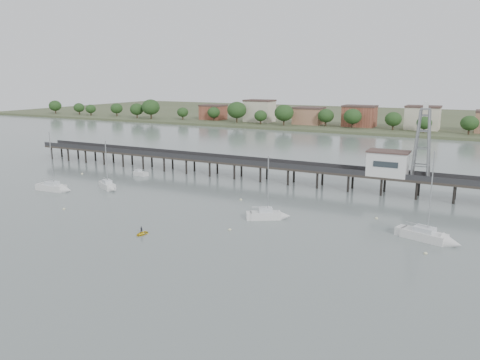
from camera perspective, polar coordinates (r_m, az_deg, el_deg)
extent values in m
plane|color=slate|center=(62.53, -17.82, -11.12)|extent=(500.00, 500.00, 0.00)
cube|color=#2D2823|center=(110.03, 4.57, 1.65)|extent=(150.00, 5.00, 0.50)
cube|color=#333335|center=(107.71, 4.08, 1.86)|extent=(150.00, 0.12, 1.10)
cube|color=#333335|center=(112.07, 5.05, 2.26)|extent=(150.00, 0.12, 1.10)
cylinder|color=black|center=(152.41, -21.98, 3.07)|extent=(0.50, 0.50, 4.40)
cylinder|color=black|center=(154.87, -20.92, 3.30)|extent=(0.50, 0.50, 4.40)
cylinder|color=black|center=(108.70, 4.16, 0.47)|extent=(0.50, 0.50, 4.40)
cylinder|color=black|center=(112.13, 4.93, 0.83)|extent=(0.50, 0.50, 4.40)
cube|color=silver|center=(102.68, 17.57, 1.88)|extent=(8.00, 5.00, 5.00)
cube|color=#4C3833|center=(102.25, 17.66, 3.34)|extent=(8.40, 5.40, 0.30)
cube|color=slate|center=(100.43, 21.69, 8.06)|extent=(1.80, 1.80, 0.30)
cube|color=silver|center=(100.38, 21.72, 8.49)|extent=(0.90, 0.90, 1.20)
cube|color=silver|center=(110.15, -21.89, -0.96)|extent=(6.35, 2.95, 1.65)
cone|color=silver|center=(107.55, -20.41, -1.15)|extent=(2.77, 2.62, 2.39)
cube|color=silver|center=(109.90, -21.94, -0.36)|extent=(2.90, 2.16, 0.75)
cylinder|color=#A5A8AA|center=(108.61, -22.01, 2.41)|extent=(0.18, 0.18, 11.54)
cylinder|color=#A5A8AA|center=(110.49, -22.35, -0.04)|extent=(3.59, 0.45, 0.12)
cube|color=silver|center=(107.92, -15.86, -0.79)|extent=(5.43, 4.06, 1.65)
cone|color=silver|center=(105.00, -15.25, -1.11)|extent=(2.78, 2.72, 1.98)
cube|color=silver|center=(107.66, -15.89, -0.18)|extent=(2.73, 2.43, 0.75)
cylinder|color=#A5A8AA|center=(106.49, -15.97, 2.11)|extent=(0.18, 0.18, 9.53)
cylinder|color=#A5A8AA|center=(108.33, -16.06, 0.19)|extent=(2.70, 1.45, 0.12)
cube|color=silver|center=(77.29, 21.51, -6.44)|extent=(7.14, 4.43, 1.65)
cone|color=silver|center=(75.92, 24.41, -7.04)|extent=(3.42, 3.29, 2.59)
cube|color=silver|center=(76.93, 21.58, -5.61)|extent=(3.44, 2.85, 0.75)
cylinder|color=#A5A8AA|center=(75.23, 22.26, -1.40)|extent=(0.18, 0.18, 12.51)
cylinder|color=#A5A8AA|center=(77.17, 20.85, -5.07)|extent=(3.76, 1.25, 0.12)
cube|color=silver|center=(82.14, 3.13, -4.45)|extent=(5.60, 4.46, 1.65)
cone|color=silver|center=(82.56, 5.42, -4.40)|extent=(2.94, 2.89, 2.06)
cube|color=silver|center=(81.81, 3.14, -3.67)|extent=(2.86, 2.61, 0.75)
cylinder|color=#A5A8AA|center=(80.69, 3.44, -0.52)|extent=(0.18, 0.18, 9.92)
cylinder|color=#A5A8AA|center=(81.57, 2.53, -3.31)|extent=(2.72, 1.67, 0.12)
cube|color=silver|center=(120.37, -12.01, 0.73)|extent=(4.30, 2.44, 1.13)
cube|color=silver|center=(120.92, -12.30, 1.09)|extent=(1.59, 1.59, 0.68)
imported|color=yellow|center=(75.97, -11.91, -6.52)|extent=(1.74, 0.57, 2.40)
imported|color=black|center=(75.97, -11.91, -6.52)|extent=(0.81, 1.17, 0.26)
ellipsoid|color=beige|center=(85.73, 16.31, -4.50)|extent=(0.56, 0.56, 0.39)
ellipsoid|color=beige|center=(71.54, 21.69, -8.31)|extent=(0.56, 0.56, 0.39)
ellipsoid|color=beige|center=(76.44, -1.26, -6.06)|extent=(0.56, 0.56, 0.39)
ellipsoid|color=beige|center=(94.53, 0.09, -2.40)|extent=(0.56, 0.56, 0.39)
ellipsoid|color=beige|center=(93.99, -20.66, -3.32)|extent=(0.56, 0.56, 0.39)
ellipsoid|color=beige|center=(108.51, -20.95, -1.29)|extent=(0.56, 0.56, 0.39)
ellipsoid|color=beige|center=(126.24, -18.69, 0.74)|extent=(0.56, 0.56, 0.39)
cube|color=#475133|center=(288.74, 19.08, 7.10)|extent=(500.00, 170.00, 1.40)
cube|color=brown|center=(259.40, -3.29, 8.37)|extent=(13.00, 10.50, 9.00)
cube|color=brown|center=(246.37, 2.38, 8.16)|extent=(13.00, 10.50, 9.00)
cube|color=brown|center=(236.28, 8.38, 7.85)|extent=(13.00, 10.50, 9.00)
cube|color=brown|center=(229.40, 14.34, 7.46)|extent=(13.00, 10.50, 9.00)
cube|color=brown|center=(224.75, 21.35, 6.90)|extent=(13.00, 10.50, 9.00)
ellipsoid|color=#1F3B18|center=(266.22, -10.26, 8.36)|extent=(8.00, 8.00, 6.80)
ellipsoid|color=#1F3B18|center=(215.58, 16.21, 7.13)|extent=(8.00, 8.00, 6.80)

